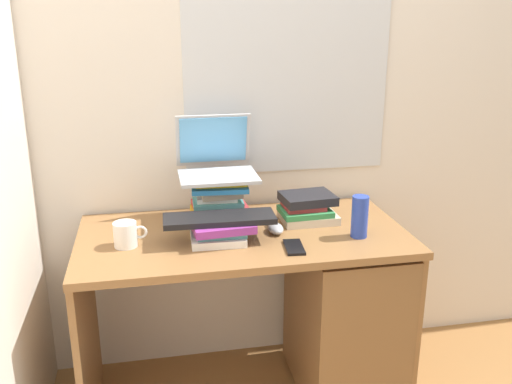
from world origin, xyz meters
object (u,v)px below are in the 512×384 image
book_stack_keyboard_riser (220,231)px  desk (321,306)px  book_stack_side (307,208)px  computer_mouse (275,228)px  water_bottle (360,217)px  laptop (216,161)px  keyboard (219,219)px  cell_phone (294,247)px  mug (126,234)px  book_stack_tall (218,200)px

book_stack_keyboard_riser → desk: bearing=5.6°
book_stack_keyboard_riser → book_stack_side: 0.41m
book_stack_keyboard_riser → computer_mouse: size_ratio=2.33×
computer_mouse → water_bottle: bearing=-18.5°
book_stack_keyboard_riser → laptop: 0.33m
desk → laptop: size_ratio=4.13×
book_stack_side → keyboard: 0.41m
book_stack_keyboard_riser → keyboard: bearing=-168.0°
cell_phone → laptop: bearing=127.8°
desk → cell_phone: 0.42m
mug → book_stack_keyboard_riser: bearing=-2.9°
cell_phone → book_stack_keyboard_riser: bearing=159.8°
book_stack_keyboard_riser → cell_phone: bearing=-25.7°
book_stack_tall → desk: bearing=-20.4°
keyboard → water_bottle: (0.54, -0.06, -0.01)m
desk → mug: (-0.77, -0.02, 0.39)m
keyboard → cell_phone: size_ratio=3.09×
laptop → cell_phone: (0.24, -0.37, -0.25)m
book_stack_tall → keyboard: bearing=-96.5°
mug → book_stack_tall: bearing=25.3°
water_bottle → computer_mouse: bearing=161.5°
book_stack_tall → cell_phone: size_ratio=1.81×
computer_mouse → book_stack_tall: bearing=143.8°
book_stack_tall → water_bottle: (0.51, -0.25, -0.02)m
desk → book_stack_keyboard_riser: size_ratio=5.33×
computer_mouse → water_bottle: (0.31, -0.10, 0.06)m
desk → computer_mouse: (-0.20, 0.00, 0.37)m
desk → keyboard: bearing=-174.4°
book_stack_tall → book_stack_side: bearing=-7.2°
mug → water_bottle: bearing=-5.1°
book_stack_tall → keyboard: 0.19m
desk → computer_mouse: size_ratio=12.40×
keyboard → mug: 0.35m
desk → mug: size_ratio=10.40×
keyboard → book_stack_keyboard_riser: bearing=13.8°
book_stack_keyboard_riser → laptop: laptop is taller
book_stack_keyboard_riser → keyboard: size_ratio=0.58×
book_stack_tall → laptop: bearing=89.1°
book_stack_keyboard_riser → mug: bearing=177.1°
mug → water_bottle: (0.88, -0.08, 0.04)m
book_stack_keyboard_riser → mug: mug is taller
book_stack_keyboard_riser → computer_mouse: bearing=10.5°
laptop → cell_phone: laptop is taller
book_stack_keyboard_riser → mug: 0.35m
book_stack_keyboard_riser → cell_phone: book_stack_keyboard_riser is taller
book_stack_side → computer_mouse: bearing=-146.5°
book_stack_tall → mug: bearing=-154.7°
book_stack_keyboard_riser → water_bottle: bearing=-6.5°
book_stack_side → laptop: 0.42m
desk → water_bottle: 0.46m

